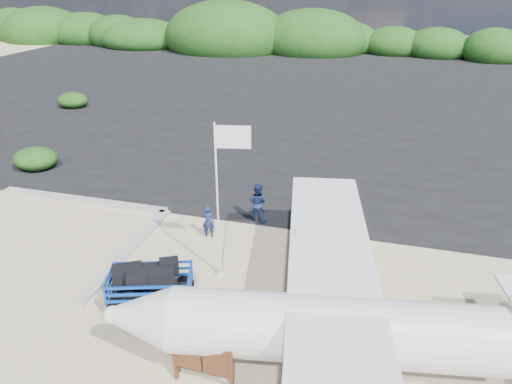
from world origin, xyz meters
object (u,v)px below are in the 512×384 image
crew_c (361,279)px  flagpole (220,274)px  baggage_cart (153,303)px  crew_b (258,203)px  crew_a (208,221)px

crew_c → flagpole: bearing=15.2°
baggage_cart → flagpole: 2.79m
baggage_cart → crew_b: crew_b is taller
baggage_cart → flagpole: size_ratio=0.50×
baggage_cart → flagpole: (1.68, 2.22, 0.00)m
crew_b → crew_c: bearing=150.7°
baggage_cart → crew_b: 6.87m
crew_a → flagpole: bearing=112.0°
crew_a → crew_b: bearing=-138.7°
baggage_cart → crew_b: size_ratio=1.61×
crew_b → crew_c: size_ratio=1.18×
crew_a → crew_c: crew_c is taller
flagpole → crew_c: 5.19m
crew_a → crew_b: 2.52m
crew_b → crew_a: bearing=61.5°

